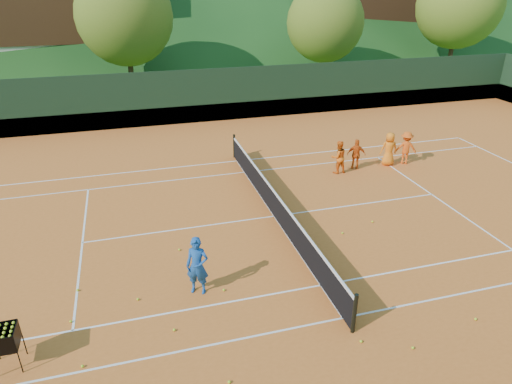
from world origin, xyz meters
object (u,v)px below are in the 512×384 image
object	(u,v)px
coach	(197,266)
student_b	(356,154)
student_a	(338,157)
tennis_net	(275,204)
chalet_left	(45,3)
chalet_mid	(226,5)
chalet_right	(374,2)
ball_hopper	(3,339)
student_d	(406,148)
student_c	(389,149)

from	to	relation	value
coach	student_b	xyz separation A→B (m)	(7.99, 6.63, -0.15)
student_a	tennis_net	distance (m)	4.86
student_b	student_a	bearing A→B (deg)	33.92
student_b	chalet_left	world-z (taller)	chalet_left
coach	chalet_mid	xyz separation A→B (m)	(9.25, 37.46, 4.15)
tennis_net	chalet_right	bearing A→B (deg)	56.31
chalet_left	chalet_mid	distance (m)	16.51
student_b	chalet_left	size ratio (longest dim) A/B	0.10
chalet_mid	ball_hopper	bearing A→B (deg)	-109.28
student_a	chalet_mid	size ratio (longest dim) A/B	0.11
coach	student_a	xyz separation A→B (m)	(7.07, 6.46, -0.11)
coach	student_a	size ratio (longest dim) A/B	1.16
student_b	student_d	bearing A→B (deg)	-156.59
student_c	chalet_left	world-z (taller)	chalet_left
chalet_right	student_b	bearing A→B (deg)	-119.63
student_b	tennis_net	world-z (taller)	student_b
coach	chalet_mid	distance (m)	38.81
student_b	chalet_right	bearing A→B (deg)	-96.06
student_a	student_b	world-z (taller)	student_a
student_d	chalet_mid	xyz separation A→B (m)	(-1.16, 30.84, 4.23)
chalet_right	ball_hopper	bearing A→B (deg)	-128.35
student_a	chalet_left	bearing A→B (deg)	-66.73
student_c	chalet_right	world-z (taller)	chalet_right
student_b	ball_hopper	world-z (taller)	student_b
student_d	tennis_net	bearing A→B (deg)	44.86
student_a	chalet_mid	bearing A→B (deg)	-97.86
student_c	chalet_left	bearing A→B (deg)	-45.42
student_b	chalet_mid	size ratio (longest dim) A/B	0.11
chalet_right	student_c	bearing A→B (deg)	-117.01
ball_hopper	chalet_mid	bearing A→B (deg)	70.72
student_d	chalet_right	world-z (taller)	chalet_right
student_b	chalet_mid	world-z (taller)	chalet_mid
chalet_left	ball_hopper	bearing A→B (deg)	-86.07
student_a	student_c	xyz separation A→B (m)	(2.52, 0.20, 0.03)
chalet_left	chalet_right	size ratio (longest dim) A/B	1.16
student_d	chalet_right	distance (m)	30.09
student_d	ball_hopper	size ratio (longest dim) A/B	1.47
chalet_mid	chalet_right	distance (m)	14.56
student_c	chalet_right	xyz separation A→B (m)	(13.66, 26.80, 4.49)
student_b	student_c	xyz separation A→B (m)	(1.60, 0.03, 0.07)
ball_hopper	chalet_right	distance (m)	44.71
ball_hopper	chalet_left	distance (m)	35.31
coach	tennis_net	size ratio (longest dim) A/B	0.14
student_c	tennis_net	distance (m)	7.10
student_a	coach	bearing A→B (deg)	38.58
student_d	ball_hopper	xyz separation A→B (m)	(-14.76, -8.05, 0.01)
student_a	student_b	bearing A→B (deg)	-173.48
tennis_net	chalet_left	bearing A→B (deg)	108.43
student_d	chalet_mid	size ratio (longest dim) A/B	0.12
chalet_mid	student_a	bearing A→B (deg)	-94.03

